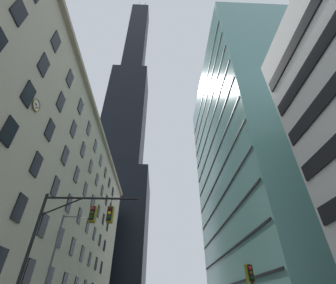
{
  "coord_description": "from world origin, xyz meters",
  "views": [
    {
      "loc": [
        0.76,
        -11.31,
        1.36
      ],
      "look_at": [
        2.23,
        25.06,
        27.78
      ],
      "focal_mm": 24.53,
      "sensor_mm": 36.0,
      "label": 1
    }
  ],
  "objects": [
    {
      "name": "station_building",
      "position": [
        -17.91,
        24.43,
        14.94
      ],
      "size": [
        14.49,
        60.86,
        29.92
      ],
      "color": "#BCAF93",
      "rests_on": "ground"
    },
    {
      "name": "traffic_signal_mast",
      "position": [
        -4.55,
        3.89,
        5.47
      ],
      "size": [
        6.39,
        0.63,
        7.56
      ],
      "color": "black",
      "rests_on": "sidewalk_left"
    },
    {
      "name": "street_lamppost",
      "position": [
        -8.13,
        11.18,
        5.14
      ],
      "size": [
        2.27,
        0.32,
        8.51
      ],
      "color": "#47474C",
      "rests_on": "sidewalk_left"
    },
    {
      "name": "traffic_light_near_right",
      "position": [
        6.57,
        4.98,
        2.94
      ],
      "size": [
        0.4,
        0.63,
        3.5
      ],
      "color": "black",
      "rests_on": "sidewalk_right"
    },
    {
      "name": "glass_office_midrise",
      "position": [
        19.27,
        26.07,
        25.41
      ],
      "size": [
        16.65,
        34.59,
        50.83
      ],
      "color": "slate",
      "rests_on": "ground"
    },
    {
      "name": "dark_skyscraper",
      "position": [
        -17.29,
        77.02,
        64.5
      ],
      "size": [
        27.25,
        27.25,
        211.3
      ],
      "color": "black",
      "rests_on": "ground"
    }
  ]
}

